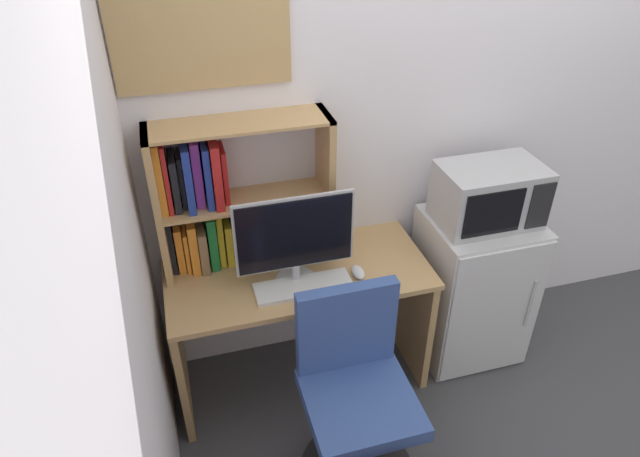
# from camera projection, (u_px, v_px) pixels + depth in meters

# --- Properties ---
(wall_back) EXTENTS (6.40, 0.04, 2.60)m
(wall_back) POSITION_uv_depth(u_px,v_px,m) (526.00, 109.00, 2.95)
(wall_back) COLOR silver
(wall_back) RESTS_ON ground_plane
(desk) EXTENTS (1.27, 0.58, 0.73)m
(desk) POSITION_uv_depth(u_px,v_px,m) (299.00, 306.00, 2.84)
(desk) COLOR tan
(desk) RESTS_ON ground_plane
(hutch_bookshelf) EXTENTS (0.81, 0.24, 0.72)m
(hutch_bookshelf) POSITION_uv_depth(u_px,v_px,m) (217.00, 199.00, 2.59)
(hutch_bookshelf) COLOR tan
(hutch_bookshelf) RESTS_ON desk
(monitor) EXTENTS (0.55, 0.19, 0.45)m
(monitor) POSITION_uv_depth(u_px,v_px,m) (295.00, 238.00, 2.52)
(monitor) COLOR #B7B7BC
(monitor) RESTS_ON desk
(keyboard) EXTENTS (0.45, 0.15, 0.02)m
(keyboard) POSITION_uv_depth(u_px,v_px,m) (303.00, 287.00, 2.60)
(keyboard) COLOR silver
(keyboard) RESTS_ON desk
(computer_mouse) EXTENTS (0.06, 0.11, 0.04)m
(computer_mouse) POSITION_uv_depth(u_px,v_px,m) (358.00, 272.00, 2.68)
(computer_mouse) COLOR silver
(computer_mouse) RESTS_ON desk
(mini_fridge) EXTENTS (0.55, 0.51, 0.86)m
(mini_fridge) POSITION_uv_depth(u_px,v_px,m) (472.00, 286.00, 3.10)
(mini_fridge) COLOR silver
(mini_fridge) RESTS_ON ground_plane
(microwave) EXTENTS (0.50, 0.33, 0.30)m
(microwave) POSITION_uv_depth(u_px,v_px,m) (489.00, 195.00, 2.78)
(microwave) COLOR #ADADB2
(microwave) RESTS_ON mini_fridge
(desk_chair) EXTENTS (0.52, 0.52, 0.96)m
(desk_chair) POSITION_uv_depth(u_px,v_px,m) (355.00, 404.00, 2.44)
(desk_chair) COLOR black
(desk_chair) RESTS_ON ground_plane
(wall_corkboard) EXTENTS (0.73, 0.02, 0.48)m
(wall_corkboard) POSITION_uv_depth(u_px,v_px,m) (201.00, 30.00, 2.26)
(wall_corkboard) COLOR tan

